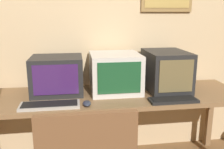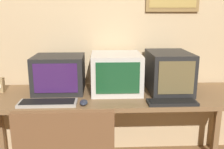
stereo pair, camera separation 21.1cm
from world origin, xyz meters
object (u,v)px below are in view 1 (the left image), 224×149
at_px(monitor_center, 115,73).
at_px(monitor_left, 57,75).
at_px(keyboard_main, 50,105).
at_px(keyboard_side, 173,100).
at_px(monitor_right, 166,71).
at_px(mouse_near_keyboard, 87,103).

bearing_deg(monitor_center, monitor_left, 178.12).
distance_m(keyboard_main, keyboard_side, 0.96).
bearing_deg(keyboard_side, monitor_center, 140.11).
relative_size(monitor_right, keyboard_side, 1.24).
bearing_deg(keyboard_side, mouse_near_keyboard, 178.99).
bearing_deg(keyboard_main, monitor_right, 16.26).
distance_m(monitor_right, mouse_near_keyboard, 0.81).
bearing_deg(keyboard_side, monitor_right, 81.30).
bearing_deg(mouse_near_keyboard, monitor_left, 123.86).
xyz_separation_m(monitor_center, monitor_right, (0.46, -0.02, 0.01)).
bearing_deg(monitor_right, keyboard_main, -163.74).
relative_size(monitor_left, monitor_center, 0.97).
xyz_separation_m(keyboard_main, keyboard_side, (0.96, -0.03, 0.00)).
relative_size(keyboard_side, mouse_near_keyboard, 3.60).
height_order(monitor_right, mouse_near_keyboard, monitor_right).
height_order(monitor_center, mouse_near_keyboard, monitor_center).
bearing_deg(monitor_right, mouse_near_keyboard, -157.09).
xyz_separation_m(monitor_left, keyboard_side, (0.92, -0.36, -0.15)).
distance_m(monitor_center, mouse_near_keyboard, 0.45).
distance_m(monitor_center, monitor_right, 0.46).
bearing_deg(monitor_left, monitor_center, -1.88).
xyz_separation_m(monitor_center, keyboard_main, (-0.54, -0.32, -0.16)).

